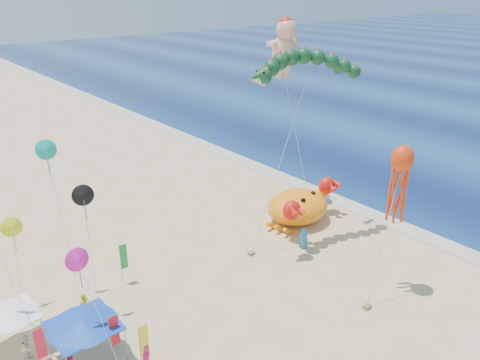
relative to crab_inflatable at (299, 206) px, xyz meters
name	(u,v)px	position (x,y,z in m)	size (l,w,h in m)	color
ground	(276,258)	(-5.82, -3.23, -1.52)	(320.00, 320.00, 0.00)	#D1B784
foam_strip	(370,213)	(6.18, -3.23, -1.51)	(320.00, 320.00, 0.00)	silver
crab_inflatable	(299,206)	(0.00, 0.00, 0.00)	(7.86, 6.00, 3.45)	orange
dragon_kite	(307,70)	(-1.70, -1.58, 12.24)	(10.73, 2.24, 14.94)	#0E361B
cherub_kite	(285,46)	(2.59, 5.04, 13.02)	(2.37, 5.79, 17.01)	#DC9E86
octopus_kite	(399,178)	(-2.19, -10.51, 6.58)	(4.30, 1.76, 10.32)	red
canopy_blue	(83,323)	(-21.27, -3.84, 0.93)	(3.85, 3.85, 2.71)	gray
canopy_white	(8,313)	(-24.21, -0.27, 0.92)	(3.23, 3.23, 2.71)	gray
feather_flags	(107,315)	(-19.78, -3.51, 0.49)	(7.93, 8.31, 3.20)	gray
beachgoers	(90,321)	(-20.26, -2.03, -0.63)	(24.21, 11.76, 1.84)	white
small_kites	(46,222)	(-21.12, 0.48, 5.37)	(6.65, 11.03, 10.74)	#CD4471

